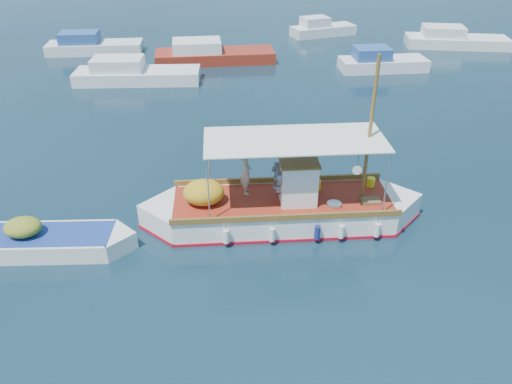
{
  "coord_description": "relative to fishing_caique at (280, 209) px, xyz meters",
  "views": [
    {
      "loc": [
        -1.62,
        -15.18,
        10.46
      ],
      "look_at": [
        -0.83,
        0.0,
        1.45
      ],
      "focal_mm": 35.0,
      "sensor_mm": 36.0,
      "label": 1
    }
  ],
  "objects": [
    {
      "name": "ground",
      "position": [
        -0.08,
        -0.25,
        -0.56
      ],
      "size": [
        160.0,
        160.0,
        0.0
      ],
      "primitive_type": "plane",
      "color": "black",
      "rests_on": "ground"
    },
    {
      "name": "fishing_caique",
      "position": [
        0.0,
        0.0,
        0.0
      ],
      "size": [
        10.52,
        3.1,
        6.41
      ],
      "rotation": [
        0.0,
        0.0,
        0.02
      ],
      "color": "white",
      "rests_on": "ground"
    },
    {
      "name": "dinghy",
      "position": [
        -8.09,
        -1.34,
        -0.26
      ],
      "size": [
        5.99,
        1.77,
        1.46
      ],
      "rotation": [
        0.0,
        0.0,
        -0.02
      ],
      "color": "white",
      "rests_on": "ground"
    },
    {
      "name": "bg_boat_nw",
      "position": [
        -8.01,
        16.78,
        -0.07
      ],
      "size": [
        8.04,
        2.49,
        1.8
      ],
      "rotation": [
        0.0,
        0.0,
        -0.01
      ],
      "color": "silver",
      "rests_on": "ground"
    },
    {
      "name": "bg_boat_ne",
      "position": [
        8.75,
        18.55,
        -0.07
      ],
      "size": [
        6.11,
        2.56,
        1.8
      ],
      "rotation": [
        0.0,
        0.0,
        0.06
      ],
      "color": "silver",
      "rests_on": "ground"
    },
    {
      "name": "bg_boat_n",
      "position": [
        -3.08,
        21.18,
        -0.07
      ],
      "size": [
        8.78,
        3.4,
        1.8
      ],
      "rotation": [
        0.0,
        0.0,
        0.07
      ],
      "color": "maroon",
      "rests_on": "ground"
    },
    {
      "name": "bg_boat_e",
      "position": [
        16.35,
        24.49,
        -0.07
      ],
      "size": [
        8.26,
        3.88,
        1.8
      ],
      "rotation": [
        0.0,
        0.0,
        -0.17
      ],
      "color": "silver",
      "rests_on": "ground"
    },
    {
      "name": "bg_boat_far_n",
      "position": [
        6.31,
        28.86,
        -0.07
      ],
      "size": [
        5.95,
        3.68,
        1.8
      ],
      "rotation": [
        0.0,
        0.0,
        0.32
      ],
      "color": "silver",
      "rests_on": "ground"
    },
    {
      "name": "bg_boat_far_w",
      "position": [
        -12.37,
        24.13,
        -0.07
      ],
      "size": [
        7.26,
        2.62,
        1.8
      ],
      "rotation": [
        0.0,
        0.0,
        0.05
      ],
      "color": "silver",
      "rests_on": "ground"
    }
  ]
}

